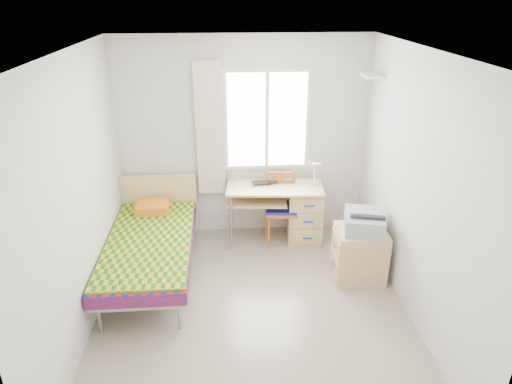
% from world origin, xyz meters
% --- Properties ---
extents(floor, '(3.50, 3.50, 0.00)m').
position_xyz_m(floor, '(0.00, 0.00, 0.00)').
color(floor, '#BCAD93').
rests_on(floor, ground).
extents(ceiling, '(3.50, 3.50, 0.00)m').
position_xyz_m(ceiling, '(0.00, 0.00, 2.60)').
color(ceiling, white).
rests_on(ceiling, wall_back).
extents(wall_back, '(3.20, 0.00, 3.20)m').
position_xyz_m(wall_back, '(0.00, 1.75, 1.30)').
color(wall_back, silver).
rests_on(wall_back, ground).
extents(wall_left, '(0.00, 3.50, 3.50)m').
position_xyz_m(wall_left, '(-1.60, 0.00, 1.30)').
color(wall_left, silver).
rests_on(wall_left, ground).
extents(wall_right, '(0.00, 3.50, 3.50)m').
position_xyz_m(wall_right, '(1.60, 0.00, 1.30)').
color(wall_right, silver).
rests_on(wall_right, ground).
extents(window, '(1.10, 0.04, 1.30)m').
position_xyz_m(window, '(0.30, 1.73, 1.55)').
color(window, white).
rests_on(window, wall_back).
extents(curtain, '(0.35, 0.05, 1.70)m').
position_xyz_m(curtain, '(-0.42, 1.68, 1.45)').
color(curtain, beige).
rests_on(curtain, wall_back).
extents(floating_shelf, '(0.20, 0.32, 0.03)m').
position_xyz_m(floating_shelf, '(1.49, 1.40, 2.15)').
color(floating_shelf, white).
rests_on(floating_shelf, wall_right).
extents(bed, '(0.97, 2.04, 0.88)m').
position_xyz_m(bed, '(-1.11, 0.73, 0.43)').
color(bed, '#95999E').
rests_on(bed, floor).
extents(desk, '(1.27, 0.66, 0.77)m').
position_xyz_m(desk, '(0.71, 1.44, 0.42)').
color(desk, '#DCB473').
rests_on(desk, floor).
extents(chair, '(0.45, 0.45, 0.94)m').
position_xyz_m(chair, '(0.47, 1.43, 0.53)').
color(chair, '#B04022').
rests_on(chair, floor).
extents(cabinet, '(0.59, 0.53, 0.61)m').
position_xyz_m(cabinet, '(1.26, 0.50, 0.30)').
color(cabinet, tan).
rests_on(cabinet, floor).
extents(printer, '(0.52, 0.57, 0.21)m').
position_xyz_m(printer, '(1.28, 0.51, 0.71)').
color(printer, '#96989E').
rests_on(printer, cabinet).
extents(laptop, '(0.36, 0.26, 0.03)m').
position_xyz_m(laptop, '(0.27, 1.50, 0.78)').
color(laptop, black).
rests_on(laptop, desk).
extents(pen_cup, '(0.09, 0.09, 0.10)m').
position_xyz_m(pen_cup, '(0.48, 1.60, 0.82)').
color(pen_cup, '#DC5318').
rests_on(pen_cup, desk).
extents(task_lamp, '(0.22, 0.32, 0.40)m').
position_xyz_m(task_lamp, '(0.83, 1.36, 1.02)').
color(task_lamp, white).
rests_on(task_lamp, desk).
extents(book, '(0.19, 0.24, 0.02)m').
position_xyz_m(book, '(0.14, 1.43, 0.59)').
color(book, gray).
rests_on(book, desk).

